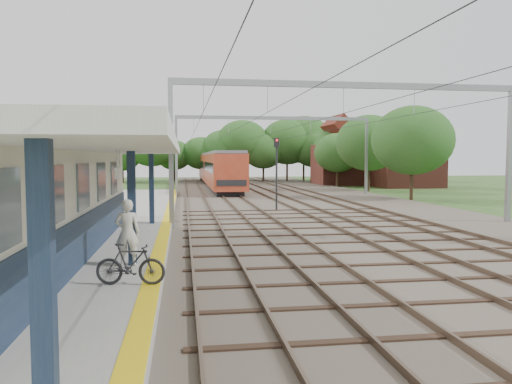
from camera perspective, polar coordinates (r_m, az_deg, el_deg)
ground at (r=9.99m, az=19.60°, el=-15.94°), size 160.00×160.00×0.00m
ballast_bed at (r=39.35m, az=4.10°, el=-0.92°), size 18.00×90.00×0.10m
platform at (r=22.71m, az=-15.99°, el=-4.29°), size 5.00×52.00×0.35m
yellow_stripe at (r=22.49m, az=-10.29°, el=-3.82°), size 0.45×52.00×0.01m
station_building at (r=15.95m, az=-24.37°, el=-1.15°), size 3.41×18.00×3.40m
canopy at (r=14.66m, az=-21.44°, el=4.77°), size 6.40×20.00×3.44m
rail_tracks at (r=38.87m, az=0.50°, el=-0.78°), size 11.80×88.00×0.15m
catenary_system at (r=34.54m, az=4.84°, el=7.48°), size 17.22×88.00×7.00m
tree_band at (r=65.95m, az=-1.13°, el=5.27°), size 31.72×30.88×8.82m
house_near at (r=59.96m, az=16.80°, el=3.39°), size 7.00×6.12×7.89m
house_far at (r=63.66m, az=10.41°, el=3.74°), size 8.00×6.12×8.66m
person at (r=14.38m, az=-14.48°, el=-4.49°), size 0.69×0.45×1.87m
bicycle at (r=12.27m, az=-14.16°, el=-8.01°), size 1.71×0.73×0.99m
train at (r=59.44m, az=-4.54°, el=2.76°), size 2.96×36.90×3.89m
signal_post at (r=31.28m, az=2.37°, el=3.18°), size 0.36×0.31×4.60m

